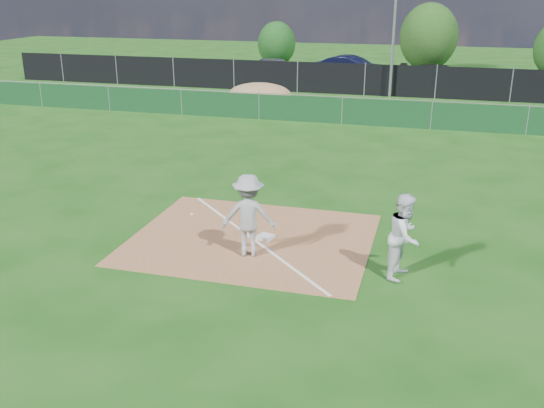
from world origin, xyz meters
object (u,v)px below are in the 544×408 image
at_px(car_left, 277,68).
at_px(car_right, 441,77).
at_px(car_mid, 351,69).
at_px(tree_mid, 429,37).
at_px(first_base, 265,237).
at_px(tree_left, 277,44).
at_px(light_pole, 394,25).
at_px(runner, 405,236).
at_px(play_at_first, 249,215).

height_order(car_left, car_right, car_left).
xyz_separation_m(car_mid, tree_mid, (4.66, 5.83, 1.70)).
bearing_deg(tree_mid, first_base, -94.82).
bearing_deg(tree_left, first_base, -75.37).
bearing_deg(car_right, tree_mid, 10.91).
height_order(first_base, tree_mid, tree_mid).
distance_m(light_pole, car_left, 10.05).
bearing_deg(car_right, runner, -178.61).
distance_m(light_pole, tree_mid, 11.58).
bearing_deg(light_pole, tree_mid, 81.93).
relative_size(runner, tree_left, 0.56).
distance_m(car_left, car_right, 10.87).
bearing_deg(light_pole, car_right, 54.15).
height_order(play_at_first, car_left, play_at_first).
height_order(runner, tree_mid, tree_mid).
xyz_separation_m(light_pole, car_left, (-8.05, 5.07, -3.25)).
distance_m(car_right, tree_mid, 7.85).
xyz_separation_m(car_left, car_right, (10.80, -1.26, -0.01)).
bearing_deg(first_base, car_left, 104.45).
height_order(first_base, runner, runner).
height_order(first_base, car_mid, car_mid).
relative_size(car_left, tree_left, 1.26).
xyz_separation_m(light_pole, first_base, (-1.17, -21.62, -3.94)).
height_order(tree_left, tree_mid, tree_mid).
relative_size(car_left, car_right, 0.86).
height_order(first_base, tree_left, tree_left).
bearing_deg(tree_left, tree_mid, 0.82).
bearing_deg(car_left, car_right, -104.42).
bearing_deg(car_right, tree_left, 61.68).
bearing_deg(tree_left, play_at_first, -75.97).
bearing_deg(light_pole, car_mid, 118.85).
height_order(runner, car_left, runner).
distance_m(play_at_first, car_left, 28.53).
xyz_separation_m(light_pole, car_right, (2.76, 3.81, -3.25)).
distance_m(runner, car_left, 29.73).
bearing_deg(car_mid, tree_left, 61.77).
bearing_deg(car_mid, light_pole, -139.08).
height_order(light_pole, first_base, light_pole).
relative_size(first_base, car_mid, 0.08).
xyz_separation_m(first_base, play_at_first, (-0.11, -1.03, 0.96)).
xyz_separation_m(light_pole, tree_mid, (1.61, 11.37, -1.47)).
relative_size(car_left, tree_mid, 0.89).
xyz_separation_m(runner, car_left, (-10.38, 27.86, -0.21)).
relative_size(light_pole, play_at_first, 3.59).
xyz_separation_m(first_base, car_left, (-6.88, 26.69, 0.69)).
xyz_separation_m(first_base, tree_left, (-8.57, 32.82, 1.72)).
bearing_deg(car_left, light_pole, -130.00).
distance_m(light_pole, runner, 23.11).
bearing_deg(light_pole, runner, -84.16).
bearing_deg(first_base, runner, -18.57).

